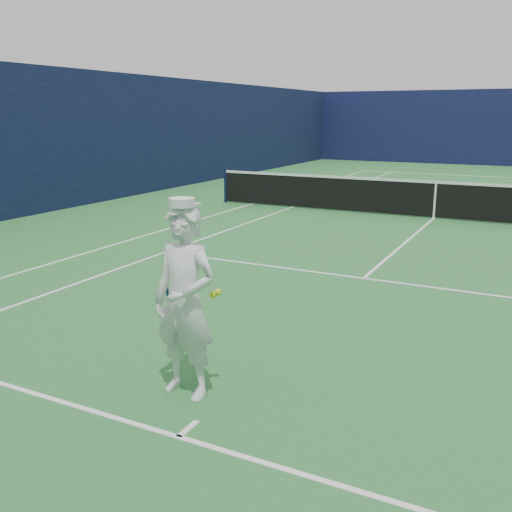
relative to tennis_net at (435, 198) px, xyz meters
The scene contains 5 objects.
ground 0.55m from the tennis_net, ahead, with size 80.00×80.00×0.00m, color #2A7032.
court_markings 0.55m from the tennis_net, ahead, with size 11.03×23.83×0.01m.
windscreen_fence 1.45m from the tennis_net, ahead, with size 20.12×36.12×4.00m.
tennis_net is the anchor object (origin of this frame).
tennis_player 11.18m from the tennis_net, 91.94° to the right, with size 0.78×0.53×1.96m.
Camera 1 is at (2.59, -15.48, 2.71)m, focal length 40.00 mm.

